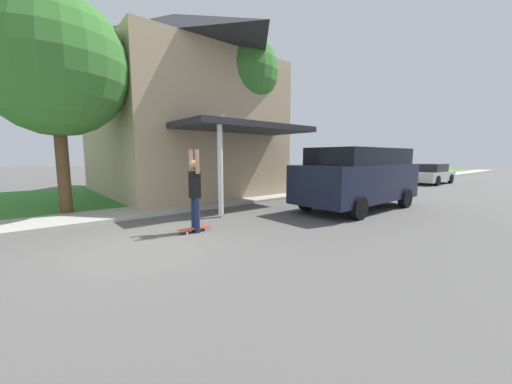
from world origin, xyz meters
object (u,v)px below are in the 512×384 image
Objects in this scene: lawn_tree_far at (238,74)px; suv_parked at (358,176)px; lawn_tree_near at (55,66)px; skateboarder at (195,190)px; car_down_street at (430,174)px; skateboard at (195,229)px.

suv_parked is at bearing 11.21° from lawn_tree_far.
lawn_tree_near is 6.08m from skateboarder.
car_down_street reaches higher than skateboard.
skateboarder is at bearing 25.73° from lawn_tree_near.
lawn_tree_near is at bearing -123.35° from suv_parked.
lawn_tree_far is 1.74× the size of car_down_street.
skateboarder is (1.11, -18.32, 0.39)m from car_down_street.
skateboarder is at bearing -98.03° from suv_parked.
lawn_tree_far is 14.81m from car_down_street.
lawn_tree_near is at bearing -154.33° from skateboard.
lawn_tree_far is at bearing -168.79° from suv_parked.
car_down_street is 2.10× the size of skateboarder.
suv_parked is at bearing 81.97° from skateboarder.
skateboard is (4.46, 2.14, -4.45)m from lawn_tree_near.
lawn_tree_near is 1.55× the size of car_down_street.
lawn_tree_far reaches higher than lawn_tree_near.
lawn_tree_near is 7.06m from lawn_tree_far.
suv_parked is at bearing -81.08° from car_down_street.
suv_parked is 5.98m from skateboarder.
lawn_tree_far is at bearing 134.36° from skateboarder.
lawn_tree_far is 3.66× the size of skateboarder.
suv_parked reaches higher than skateboarder.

